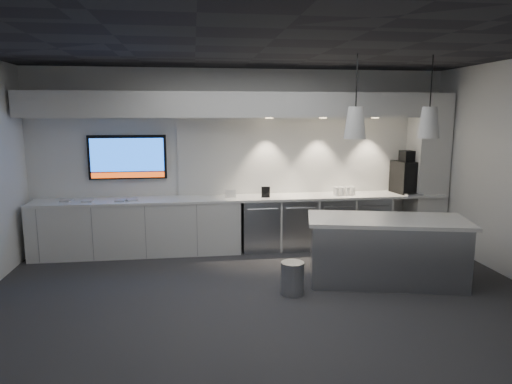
{
  "coord_description": "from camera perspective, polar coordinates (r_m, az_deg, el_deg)",
  "views": [
    {
      "loc": [
        -0.82,
        -5.21,
        2.27
      ],
      "look_at": [
        0.04,
        1.1,
        1.17
      ],
      "focal_mm": 32.0,
      "sensor_mm": 36.0,
      "label": 1
    }
  ],
  "objects": [
    {
      "name": "floor",
      "position": [
        5.75,
        1.12,
        -13.45
      ],
      "size": [
        7.0,
        7.0,
        0.0
      ],
      "primitive_type": "plane",
      "color": "#2D2D2F",
      "rests_on": "ground"
    },
    {
      "name": "ceiling",
      "position": [
        5.33,
        1.23,
        17.69
      ],
      "size": [
        7.0,
        7.0,
        0.0
      ],
      "primitive_type": "plane",
      "rotation": [
        3.14,
        0.0,
        0.0
      ],
      "color": "black",
      "rests_on": "wall_back"
    },
    {
      "name": "wall_back",
      "position": [
        7.8,
        -1.69,
        4.15
      ],
      "size": [
        7.0,
        0.0,
        7.0
      ],
      "primitive_type": "plane",
      "rotation": [
        1.57,
        0.0,
        0.0
      ],
      "color": "white",
      "rests_on": "floor"
    },
    {
      "name": "wall_front",
      "position": [
        2.94,
        8.8,
        -5.48
      ],
      "size": [
        7.0,
        0.0,
        7.0
      ],
      "primitive_type": "plane",
      "rotation": [
        -1.57,
        0.0,
        0.0
      ],
      "color": "white",
      "rests_on": "floor"
    },
    {
      "name": "back_counter",
      "position": [
        7.56,
        -1.4,
        -0.77
      ],
      "size": [
        6.8,
        0.65,
        0.04
      ],
      "primitive_type": "cube",
      "color": "white",
      "rests_on": "left_base_cabinets"
    },
    {
      "name": "left_base_cabinets",
      "position": [
        7.67,
        -14.53,
        -4.38
      ],
      "size": [
        3.3,
        0.63,
        0.86
      ],
      "primitive_type": "cube",
      "color": "silver",
      "rests_on": "floor"
    },
    {
      "name": "fridge_unit_a",
      "position": [
        7.69,
        0.47,
        -4.06
      ],
      "size": [
        0.6,
        0.61,
        0.85
      ],
      "primitive_type": "cube",
      "color": "#969A9F",
      "rests_on": "floor"
    },
    {
      "name": "fridge_unit_b",
      "position": [
        7.8,
        5.06,
        -3.89
      ],
      "size": [
        0.6,
        0.61,
        0.85
      ],
      "primitive_type": "cube",
      "color": "#969A9F",
      "rests_on": "floor"
    },
    {
      "name": "fridge_unit_c",
      "position": [
        7.96,
        9.5,
        -3.71
      ],
      "size": [
        0.6,
        0.61,
        0.85
      ],
      "primitive_type": "cube",
      "color": "#969A9F",
      "rests_on": "floor"
    },
    {
      "name": "fridge_unit_d",
      "position": [
        8.17,
        13.73,
        -3.51
      ],
      "size": [
        0.6,
        0.61,
        0.85
      ],
      "primitive_type": "cube",
      "color": "#969A9F",
      "rests_on": "floor"
    },
    {
      "name": "backsplash",
      "position": [
        7.99,
        6.94,
        4.58
      ],
      "size": [
        4.6,
        0.03,
        1.3
      ],
      "primitive_type": "cube",
      "color": "silver",
      "rests_on": "wall_back"
    },
    {
      "name": "soffit",
      "position": [
        7.46,
        -1.47,
        10.82
      ],
      "size": [
        6.9,
        0.6,
        0.4
      ],
      "primitive_type": "cube",
      "color": "silver",
      "rests_on": "wall_back"
    },
    {
      "name": "column",
      "position": [
        8.49,
        20.59,
        2.63
      ],
      "size": [
        0.55,
        0.55,
        2.6
      ],
      "primitive_type": "cube",
      "color": "silver",
      "rests_on": "floor"
    },
    {
      "name": "wall_tv",
      "position": [
        7.77,
        -15.76,
        4.21
      ],
      "size": [
        1.25,
        0.07,
        0.72
      ],
      "color": "black",
      "rests_on": "wall_back"
    },
    {
      "name": "island",
      "position": [
        6.44,
        15.95,
        -6.99
      ],
      "size": [
        2.25,
        1.36,
        0.89
      ],
      "rotation": [
        0.0,
        0.0,
        -0.23
      ],
      "color": "#969A9F",
      "rests_on": "floor"
    },
    {
      "name": "bin",
      "position": [
        5.9,
        4.57,
        -10.68
      ],
      "size": [
        0.32,
        0.32,
        0.42
      ],
      "primitive_type": "cylinder",
      "rotation": [
        0.0,
        0.0,
        0.09
      ],
      "color": "#969A9F",
      "rests_on": "floor"
    },
    {
      "name": "coffee_machine",
      "position": [
        8.34,
        18.33,
        1.96
      ],
      "size": [
        0.46,
        0.62,
        0.73
      ],
      "rotation": [
        0.0,
        0.0,
        0.14
      ],
      "color": "black",
      "rests_on": "back_counter"
    },
    {
      "name": "sign_black",
      "position": [
        7.5,
        1.22,
        -0.01
      ],
      "size": [
        0.14,
        0.04,
        0.18
      ],
      "primitive_type": "cube",
      "rotation": [
        0.0,
        0.0,
        -0.12
      ],
      "color": "black",
      "rests_on": "back_counter"
    },
    {
      "name": "sign_white",
      "position": [
        7.46,
        -3.21,
        -0.23
      ],
      "size": [
        0.18,
        0.06,
        0.14
      ],
      "primitive_type": "cube",
      "rotation": [
        0.0,
        0.0,
        0.2
      ],
      "color": "white",
      "rests_on": "back_counter"
    },
    {
      "name": "cup_cluster",
      "position": [
        7.87,
        10.97,
        0.14
      ],
      "size": [
        0.35,
        0.17,
        0.14
      ],
      "primitive_type": null,
      "color": "white",
      "rests_on": "back_counter"
    },
    {
      "name": "tray_a",
      "position": [
        7.76,
        -22.61,
        -1.01
      ],
      "size": [
        0.19,
        0.19,
        0.02
      ],
      "primitive_type": "cube",
      "rotation": [
        0.0,
        0.0,
        -0.22
      ],
      "color": "#AFAFAF",
      "rests_on": "back_counter"
    },
    {
      "name": "tray_b",
      "position": [
        7.62,
        -20.33,
        -1.07
      ],
      "size": [
        0.16,
        0.16,
        0.02
      ],
      "primitive_type": "cube",
      "rotation": [
        0.0,
        0.0,
        -0.02
      ],
      "color": "#AFAFAF",
      "rests_on": "back_counter"
    },
    {
      "name": "tray_c",
      "position": [
        7.5,
        -16.54,
        -1.01
      ],
      "size": [
        0.18,
        0.18,
        0.02
      ],
      "primitive_type": "cube",
      "rotation": [
        0.0,
        0.0,
        -0.16
      ],
      "color": "#AFAFAF",
      "rests_on": "back_counter"
    },
    {
      "name": "tray_d",
      "position": [
        7.52,
        -15.25,
        -0.93
      ],
      "size": [
        0.2,
        0.2,
        0.02
      ],
      "primitive_type": "cube",
      "rotation": [
        0.0,
        0.0,
        0.32
      ],
      "color": "#AFAFAF",
      "rests_on": "back_counter"
    },
    {
      "name": "pendant_left",
      "position": [
        5.99,
        12.3,
        8.48
      ],
      "size": [
        0.28,
        0.28,
        1.1
      ],
      "color": "silver",
      "rests_on": "ceiling"
    },
    {
      "name": "pendant_right",
      "position": [
        6.4,
        20.81,
        8.14
      ],
      "size": [
        0.28,
        0.28,
        1.1
      ],
      "color": "silver",
      "rests_on": "ceiling"
    }
  ]
}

